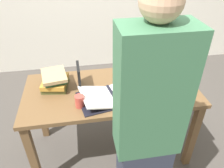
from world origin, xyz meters
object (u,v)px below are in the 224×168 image
at_px(book_stack_tall, 55,81).
at_px(person_reader, 145,140).
at_px(reading_lamp, 170,47).
at_px(open_book, 113,95).
at_px(book_standing_upright, 79,77).
at_px(coffee_mug, 80,101).

relative_size(book_stack_tall, person_reader, 0.16).
bearing_deg(person_reader, reading_lamp, -118.86).
distance_m(open_book, person_reader, 0.57).
xyz_separation_m(book_standing_upright, reading_lamp, (0.79, 0.03, 0.20)).
xyz_separation_m(book_stack_tall, reading_lamp, (0.99, -0.00, 0.24)).
distance_m(open_book, book_standing_upright, 0.33).
height_order(book_standing_upright, reading_lamp, reading_lamp).
relative_size(book_stack_tall, book_standing_upright, 1.35).
bearing_deg(person_reader, coffee_mug, -53.38).
relative_size(book_standing_upright, person_reader, 0.12).
distance_m(reading_lamp, person_reader, 0.91).
height_order(open_book, book_stack_tall, book_stack_tall).
bearing_deg(open_book, reading_lamp, 11.61).
distance_m(book_standing_upright, reading_lamp, 0.81).
height_order(book_standing_upright, coffee_mug, book_standing_upright).
relative_size(book_stack_tall, reading_lamp, 0.71).
bearing_deg(reading_lamp, book_standing_upright, -177.98).
bearing_deg(book_standing_upright, open_book, -37.03).
height_order(open_book, reading_lamp, reading_lamp).
distance_m(book_standing_upright, person_reader, 0.83).
relative_size(open_book, person_reader, 0.35).
xyz_separation_m(open_book, book_stack_tall, (-0.47, 0.22, 0.05)).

